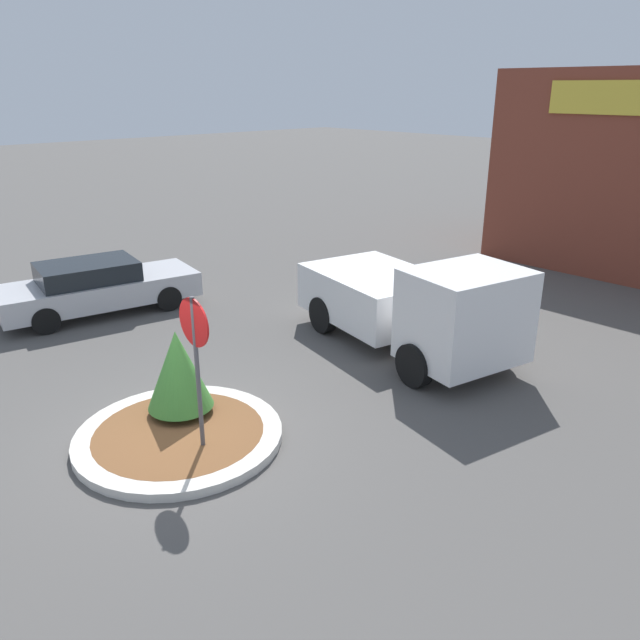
# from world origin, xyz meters

# --- Properties ---
(ground_plane) EXTENTS (120.00, 120.00, 0.00)m
(ground_plane) POSITION_xyz_m (0.00, 0.00, 0.00)
(ground_plane) COLOR #514F4C
(traffic_island) EXTENTS (3.36, 3.36, 0.15)m
(traffic_island) POSITION_xyz_m (0.00, 0.00, 0.07)
(traffic_island) COLOR beige
(traffic_island) RESTS_ON ground_plane
(stop_sign) EXTENTS (0.75, 0.07, 2.59)m
(stop_sign) POSITION_xyz_m (0.60, 0.07, 1.81)
(stop_sign) COLOR #4C4C51
(stop_sign) RESTS_ON ground_plane
(island_shrub) EXTENTS (1.11, 1.11, 1.49)m
(island_shrub) POSITION_xyz_m (-0.54, 0.38, 0.96)
(island_shrub) COLOR brown
(island_shrub) RESTS_ON traffic_island
(utility_truck) EXTENTS (5.66, 3.25, 2.18)m
(utility_truck) POSITION_xyz_m (0.19, 5.66, 1.06)
(utility_truck) COLOR white
(utility_truck) RESTS_ON ground_plane
(parked_sedan_silver) EXTENTS (2.58, 5.03, 1.34)m
(parked_sedan_silver) POSITION_xyz_m (-6.77, 1.75, 0.69)
(parked_sedan_silver) COLOR #B7B7BC
(parked_sedan_silver) RESTS_ON ground_plane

